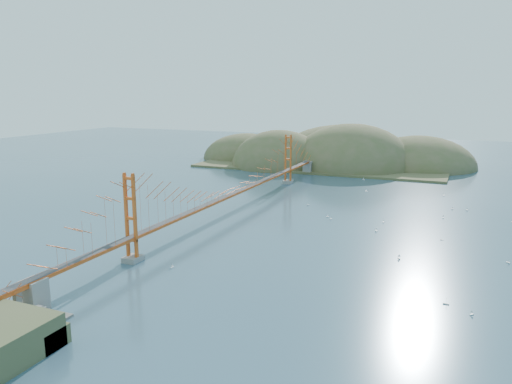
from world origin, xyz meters
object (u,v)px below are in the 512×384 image
at_px(fort, 24,312).
at_px(sailboat_1, 376,230).
at_px(sailboat_0, 384,222).
at_px(bridge, 233,173).
at_px(sailboat_2, 442,239).

height_order(fort, sailboat_1, fort).
xyz_separation_m(sailboat_1, sailboat_0, (0.19, 5.92, -0.01)).
xyz_separation_m(bridge, fort, (0.40, -47.98, -6.34)).
bearing_deg(sailboat_1, sailboat_2, -5.55).
height_order(sailboat_1, sailboat_2, sailboat_1).
distance_m(fort, sailboat_2, 56.64).
height_order(bridge, fort, bridge).
relative_size(sailboat_1, sailboat_0, 1.16).
relative_size(sailboat_1, sailboat_2, 1.17).
height_order(fort, sailboat_2, fort).
bearing_deg(sailboat_0, fort, -117.59).
xyz_separation_m(sailboat_1, sailboat_2, (9.80, -0.95, -0.01)).
distance_m(fort, sailboat_1, 51.79).
bearing_deg(sailboat_1, bridge, 172.87).
xyz_separation_m(fort, sailboat_1, (26.24, 44.65, -0.52)).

